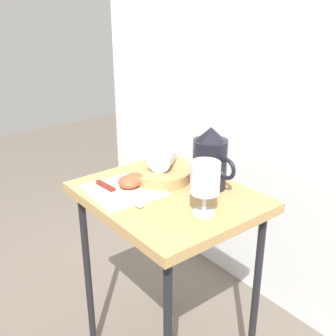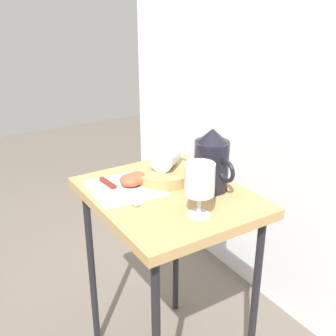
% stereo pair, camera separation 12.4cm
% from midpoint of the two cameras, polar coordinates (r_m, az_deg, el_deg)
% --- Properties ---
extents(curtain_drape, '(2.40, 0.03, 1.82)m').
position_cam_midpoint_polar(curtain_drape, '(1.58, 20.46, 9.07)').
color(curtain_drape, white).
rests_on(curtain_drape, ground_plane).
extents(table, '(0.53, 0.44, 0.69)m').
position_cam_midpoint_polar(table, '(1.31, 2.73, -6.39)').
color(table, tan).
rests_on(table, ground_plane).
extents(linen_napkin, '(0.23, 0.22, 0.00)m').
position_cam_midpoint_polar(linen_napkin, '(1.29, -3.13, -2.80)').
color(linen_napkin, silver).
rests_on(linen_napkin, table).
extents(basket_tray, '(0.20, 0.20, 0.03)m').
position_cam_midpoint_polar(basket_tray, '(1.36, 2.09, -0.83)').
color(basket_tray, tan).
rests_on(basket_tray, table).
extents(pitcher, '(0.16, 0.10, 0.19)m').
position_cam_midpoint_polar(pitcher, '(1.27, 8.69, 0.32)').
color(pitcher, black).
rests_on(pitcher, table).
extents(wine_glass_upright, '(0.08, 0.08, 0.15)m').
position_cam_midpoint_polar(wine_glass_upright, '(1.11, 7.50, -1.97)').
color(wine_glass_upright, silver).
rests_on(wine_glass_upright, table).
extents(wine_glass_tipped_near, '(0.14, 0.16, 0.08)m').
position_cam_midpoint_polar(wine_glass_tipped_near, '(1.34, 2.34, 1.50)').
color(wine_glass_tipped_near, silver).
rests_on(wine_glass_tipped_near, basket_tray).
extents(apple_half_left, '(0.07, 0.07, 0.04)m').
position_cam_midpoint_polar(apple_half_left, '(1.31, -1.54, -1.43)').
color(apple_half_left, '#C15133').
rests_on(apple_half_left, linen_napkin).
extents(apple_half_right, '(0.07, 0.07, 0.04)m').
position_cam_midpoint_polar(apple_half_right, '(1.30, -2.37, -1.70)').
color(apple_half_right, '#C15133').
rests_on(apple_half_right, linen_napkin).
extents(knife, '(0.22, 0.03, 0.01)m').
position_cam_midpoint_polar(knife, '(1.29, -4.70, -2.67)').
color(knife, silver).
rests_on(knife, linen_napkin).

